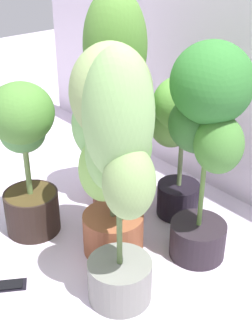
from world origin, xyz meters
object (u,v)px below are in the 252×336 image
object	(u,v)px
potted_plant_back_left	(115,89)
potted_plant_center	(110,138)
potted_plant_back_right	(207,129)
cell_phone	(8,285)
potted_plant_front_left	(25,150)
potted_plant_front_right	(119,172)
potted_plant_back_center	(179,129)

from	to	relation	value
potted_plant_back_left	potted_plant_center	xyz separation A→B (m)	(0.29, -0.26, -0.06)
potted_plant_back_right	potted_plant_center	bearing A→B (deg)	-133.90
potted_plant_back_right	cell_phone	xyz separation A→B (m)	(-0.34, -0.73, -0.59)
potted_plant_back_right	potted_plant_front_left	bearing A→B (deg)	-144.23
potted_plant_front_right	potted_plant_back_right	size ratio (longest dim) A/B	1.05
potted_plant_front_left	cell_phone	xyz separation A→B (m)	(0.28, -0.28, -0.41)
potted_plant_front_right	potted_plant_center	size ratio (longest dim) A/B	1.07
potted_plant_center	potted_plant_front_left	distance (m)	0.43
potted_plant_front_right	potted_plant_back_center	distance (m)	0.67
potted_plant_front_left	potted_plant_back_center	xyz separation A→B (m)	(0.33, 0.62, 0.03)
potted_plant_back_right	potted_plant_back_center	bearing A→B (deg)	151.09
potted_plant_front_left	cell_phone	bearing A→B (deg)	-44.93
potted_plant_center	cell_phone	xyz separation A→B (m)	(-0.09, -0.47, -0.55)
potted_plant_back_left	potted_plant_center	world-z (taller)	potted_plant_back_left
potted_plant_back_right	potted_plant_front_left	distance (m)	0.79
cell_phone	potted_plant_back_left	bearing A→B (deg)	137.61
potted_plant_front_right	potted_plant_back_right	bearing A→B (deg)	88.12
potted_plant_front_left	potted_plant_back_center	distance (m)	0.70
potted_plant_front_left	cell_phone	world-z (taller)	potted_plant_front_left
potted_plant_center	cell_phone	world-z (taller)	potted_plant_center
potted_plant_front_right	cell_phone	distance (m)	0.71
potted_plant_back_left	potted_plant_center	distance (m)	0.40
potted_plant_back_right	potted_plant_center	size ratio (longest dim) A/B	1.01
potted_plant_back_left	potted_plant_back_right	bearing A→B (deg)	0.92
cell_phone	potted_plant_front_right	bearing A→B (deg)	74.79
potted_plant_back_left	potted_plant_front_left	bearing A→B (deg)	-99.56
potted_plant_front_left	potted_plant_back_center	bearing A→B (deg)	62.21
potted_plant_back_right	cell_phone	distance (m)	1.00
potted_plant_back_center	potted_plant_center	bearing A→B (deg)	-84.29
potted_plant_back_right	cell_phone	world-z (taller)	potted_plant_back_right
cell_phone	potted_plant_back_center	bearing A→B (deg)	118.85
potted_plant_center	cell_phone	size ratio (longest dim) A/B	5.79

